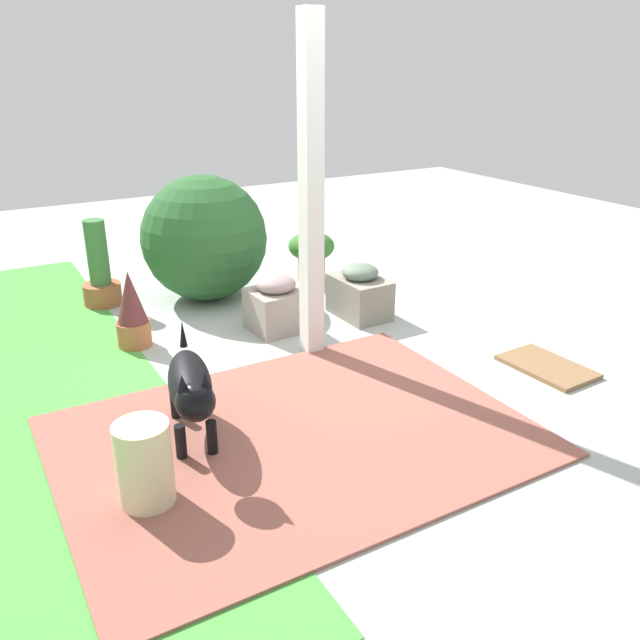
{
  "coord_description": "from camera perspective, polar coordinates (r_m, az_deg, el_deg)",
  "views": [
    {
      "loc": [
        -3.39,
        1.99,
        1.88
      ],
      "look_at": [
        0.06,
        -0.02,
        0.27
      ],
      "focal_mm": 36.85,
      "sensor_mm": 36.0,
      "label": 1
    }
  ],
  "objects": [
    {
      "name": "terracotta_pot_spiky",
      "position": [
        4.66,
        -16.04,
        0.76
      ],
      "size": [
        0.23,
        0.23,
        0.54
      ],
      "color": "#B3623B",
      "rests_on": "ground"
    },
    {
      "name": "round_shrub",
      "position": [
        5.43,
        -10.01,
        7.01
      ],
      "size": [
        1.01,
        1.01,
        1.01
      ],
      "primitive_type": "sphere",
      "color": "#275829",
      "rests_on": "ground"
    },
    {
      "name": "doormat",
      "position": [
        4.49,
        19.12,
        -3.86
      ],
      "size": [
        0.59,
        0.38,
        0.03
      ],
      "primitive_type": "cube",
      "rotation": [
        0.0,
        0.0,
        0.04
      ],
      "color": "brown",
      "rests_on": "ground"
    },
    {
      "name": "ground_plane",
      "position": [
        4.35,
        0.21,
        -3.57
      ],
      "size": [
        12.0,
        12.0,
        0.0
      ],
      "primitive_type": "plane",
      "color": "#A6ADA7"
    },
    {
      "name": "stone_planter_near",
      "position": [
        4.79,
        -3.81,
        1.32
      ],
      "size": [
        0.38,
        0.39,
        0.42
      ],
      "color": "gray",
      "rests_on": "ground"
    },
    {
      "name": "terracotta_pot_broad",
      "position": [
        5.85,
        -0.75,
        5.98
      ],
      "size": [
        0.41,
        0.41,
        0.44
      ],
      "color": "#C16F46",
      "rests_on": "ground"
    },
    {
      "name": "porch_pillar",
      "position": [
        4.17,
        -0.77,
        10.82
      ],
      "size": [
        0.12,
        0.12,
        2.14
      ],
      "primitive_type": "cube",
      "color": "white",
      "rests_on": "ground"
    },
    {
      "name": "brick_path",
      "position": [
        3.52,
        -2.15,
        -10.06
      ],
      "size": [
        1.8,
        2.4,
        0.02
      ],
      "primitive_type": "cube",
      "color": "#955649",
      "rests_on": "ground"
    },
    {
      "name": "stone_planter_nearest",
      "position": [
        5.05,
        3.46,
        2.37
      ],
      "size": [
        0.48,
        0.33,
        0.42
      ],
      "color": "gray",
      "rests_on": "ground"
    },
    {
      "name": "dog",
      "position": [
        3.39,
        -11.17,
        -5.76
      ],
      "size": [
        0.81,
        0.38,
        0.56
      ],
      "color": "black",
      "rests_on": "ground"
    },
    {
      "name": "ceramic_urn",
      "position": [
        3.05,
        -14.98,
        -12.07
      ],
      "size": [
        0.25,
        0.25,
        0.41
      ],
      "primitive_type": "cylinder",
      "color": "beige",
      "rests_on": "ground"
    },
    {
      "name": "terracotta_pot_tall",
      "position": [
        5.55,
        -18.56,
        3.77
      ],
      "size": [
        0.3,
        0.3,
        0.7
      ],
      "color": "#9D5433",
      "rests_on": "ground"
    }
  ]
}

